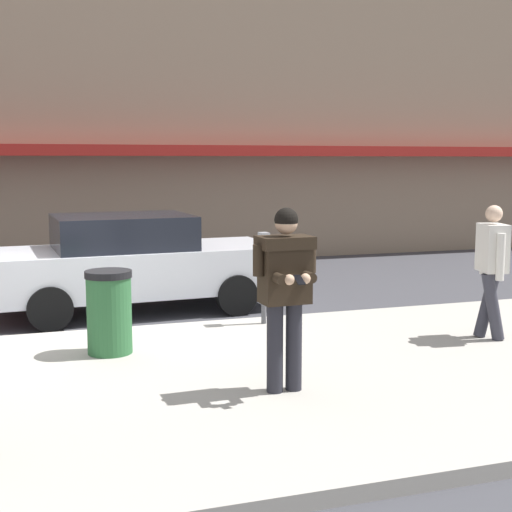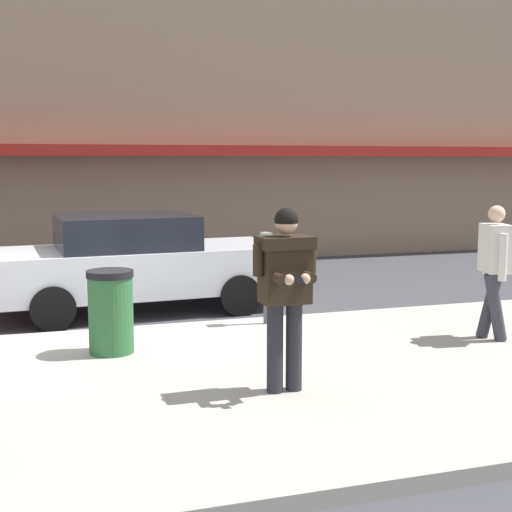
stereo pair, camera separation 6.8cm
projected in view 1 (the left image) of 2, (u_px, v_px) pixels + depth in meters
The scene contains 9 objects.
ground_plane at pixel (80, 337), 9.71m from camera, with size 80.00×80.00×0.00m, color #3D3D42.
sidewalk at pixel (202, 387), 7.33m from camera, with size 32.00×5.30×0.14m, color #A8A399.
curb_paint_line at pixel (152, 330), 10.07m from camera, with size 28.00×0.12×0.01m, color silver.
storefront_facade at pixel (87, 42), 17.31m from camera, with size 28.00×4.70×10.49m.
parked_sedan_mid at pixel (132, 262), 11.23m from camera, with size 4.59×2.11×1.54m.
man_texting_on_phone at pixel (285, 280), 6.85m from camera, with size 0.65×0.59×1.81m.
pedestrian_in_light_coat at pixel (492, 263), 8.93m from camera, with size 0.39×0.59×1.70m.
parking_meter at pixel (264, 264), 9.77m from camera, with size 0.12×0.18×1.27m.
trash_bin at pixel (109, 312), 8.31m from camera, with size 0.55×0.55×0.98m.
Camera 1 is at (-0.68, -9.75, 2.39)m, focal length 50.00 mm.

